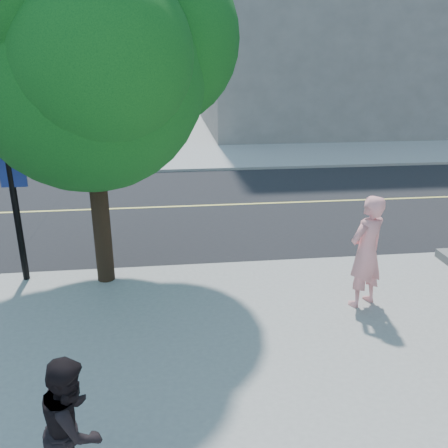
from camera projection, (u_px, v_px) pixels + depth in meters
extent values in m
plane|color=black|center=(51.00, 276.00, 9.93)|extent=(140.00, 140.00, 0.00)
cube|color=black|center=(85.00, 210.00, 14.13)|extent=(140.00, 9.00, 0.01)
cube|color=gray|center=(333.00, 123.00, 31.48)|extent=(29.00, 25.00, 0.12)
cube|color=slate|center=(347.00, 8.00, 29.61)|extent=(18.00, 16.00, 14.00)
imported|color=pink|center=(366.00, 252.00, 8.27)|extent=(0.89, 0.78, 2.05)
imported|color=black|center=(73.00, 427.00, 4.69)|extent=(0.64, 0.80, 1.59)
cylinder|color=black|center=(99.00, 198.00, 8.97)|extent=(0.34, 0.34, 3.41)
sphere|color=#155D1A|center=(87.00, 72.00, 8.20)|extent=(4.17, 4.17, 4.17)
sphere|color=#155D1A|center=(153.00, 38.00, 8.66)|extent=(3.22, 3.22, 3.22)
sphere|color=#155D1A|center=(36.00, 27.00, 8.55)|extent=(3.03, 3.03, 3.03)
sphere|color=#155D1A|center=(101.00, 55.00, 7.17)|extent=(2.84, 2.84, 2.84)
cylinder|color=black|center=(10.00, 172.00, 8.81)|extent=(0.13, 0.13, 4.43)
cube|color=white|center=(8.00, 144.00, 8.62)|extent=(0.58, 0.04, 0.21)
cube|color=navy|center=(13.00, 172.00, 8.80)|extent=(0.47, 0.04, 0.58)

